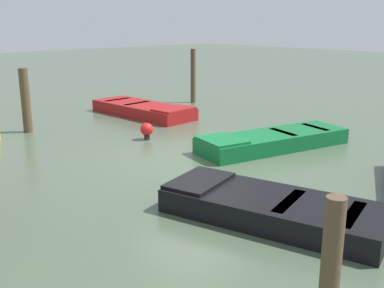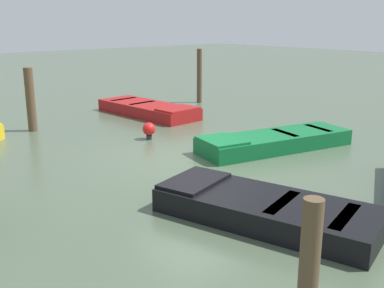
{
  "view_description": "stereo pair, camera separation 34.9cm",
  "coord_description": "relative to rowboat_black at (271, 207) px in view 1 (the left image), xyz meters",
  "views": [
    {
      "loc": [
        -7.89,
        7.32,
        3.25
      ],
      "look_at": [
        0.0,
        0.0,
        0.35
      ],
      "focal_mm": 43.24,
      "sensor_mm": 36.0,
      "label": 1
    },
    {
      "loc": [
        -8.12,
        7.06,
        3.25
      ],
      "look_at": [
        0.0,
        0.0,
        0.35
      ],
      "focal_mm": 43.24,
      "sensor_mm": 36.0,
      "label": 2
    }
  ],
  "objects": [
    {
      "name": "mooring_piling_center",
      "position": [
        8.82,
        0.31,
        0.74
      ],
      "size": [
        0.27,
        0.27,
        1.9
      ],
      "primitive_type": "cylinder",
      "color": "brown",
      "rests_on": "ground_plane"
    },
    {
      "name": "rowboat_red",
      "position": [
        8.47,
        -3.73,
        -0.0
      ],
      "size": [
        4.1,
        1.67,
        0.46
      ],
      "rotation": [
        0.0,
        0.0,
        3.2
      ],
      "color": "maroon",
      "rests_on": "ground_plane"
    },
    {
      "name": "rowboat_green",
      "position": [
        2.74,
        -3.59,
        -0.0
      ],
      "size": [
        2.17,
        4.33,
        0.46
      ],
      "rotation": [
        0.0,
        0.0,
        1.34
      ],
      "color": "#0F602D",
      "rests_on": "ground_plane"
    },
    {
      "name": "rowboat_black",
      "position": [
        0.0,
        0.0,
        0.0
      ],
      "size": [
        3.92,
        2.38,
        0.46
      ],
      "rotation": [
        0.0,
        0.0,
        0.27
      ],
      "color": "black",
      "rests_on": "ground_plane"
    },
    {
      "name": "ground_plane",
      "position": [
        3.52,
        -1.46,
        -0.22
      ],
      "size": [
        80.0,
        80.0,
        0.0
      ],
      "primitive_type": "plane",
      "color": "#475642"
    },
    {
      "name": "mooring_piling_far_left",
      "position": [
        9.23,
        -6.81,
        0.86
      ],
      "size": [
        0.21,
        0.21,
        2.14
      ],
      "primitive_type": "cylinder",
      "color": "brown",
      "rests_on": "ground_plane"
    },
    {
      "name": "marker_buoy",
      "position": [
        5.68,
        -1.74,
        0.07
      ],
      "size": [
        0.36,
        0.36,
        0.48
      ],
      "color": "#262626",
      "rests_on": "ground_plane"
    },
    {
      "name": "mooring_piling_mid_left",
      "position": [
        -2.35,
        2.16,
        0.62
      ],
      "size": [
        0.2,
        0.2,
        1.66
      ],
      "primitive_type": "cylinder",
      "color": "brown",
      "rests_on": "ground_plane"
    }
  ]
}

